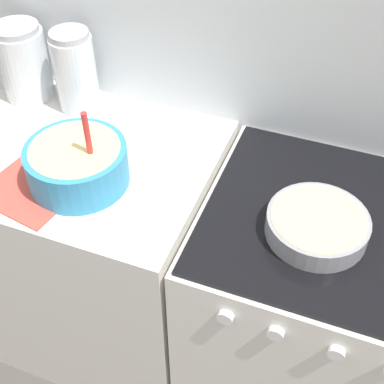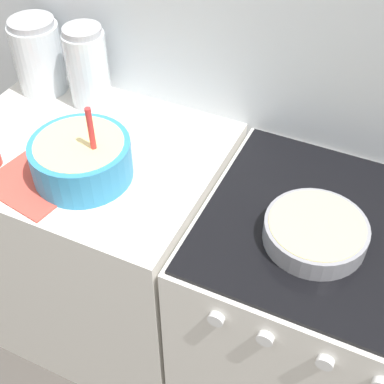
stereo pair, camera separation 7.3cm
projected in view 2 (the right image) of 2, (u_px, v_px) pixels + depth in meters
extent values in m
cube|color=silver|center=(259.00, 28.00, 1.47)|extent=(4.61, 0.05, 2.40)
cube|color=silver|center=(100.00, 245.00, 1.90)|extent=(0.81, 0.63, 0.89)
cube|color=white|center=(310.00, 325.00, 1.67)|extent=(0.70, 0.63, 0.88)
cube|color=black|center=(337.00, 230.00, 1.36)|extent=(0.67, 0.61, 0.01)
cylinder|color=white|center=(216.00, 319.00, 1.26)|extent=(0.04, 0.02, 0.04)
cylinder|color=white|center=(265.00, 338.00, 1.22)|extent=(0.04, 0.02, 0.04)
cylinder|color=white|center=(325.00, 362.00, 1.18)|extent=(0.04, 0.02, 0.04)
cylinder|color=#338CBF|center=(82.00, 160.00, 1.46)|extent=(0.28, 0.28, 0.11)
cylinder|color=#EFDB8C|center=(80.00, 152.00, 1.44)|extent=(0.24, 0.24, 0.06)
cylinder|color=red|center=(93.00, 143.00, 1.40)|extent=(0.02, 0.02, 0.22)
cylinder|color=gray|center=(315.00, 232.00, 1.31)|extent=(0.25, 0.25, 0.06)
cylinder|color=#EFDB8C|center=(316.00, 231.00, 1.30)|extent=(0.23, 0.23, 0.05)
cylinder|color=silver|center=(39.00, 58.00, 1.74)|extent=(0.16, 0.16, 0.23)
cylinder|color=tan|center=(42.00, 70.00, 1.77)|extent=(0.14, 0.14, 0.14)
cylinder|color=#B2B2B7|center=(31.00, 23.00, 1.65)|extent=(0.14, 0.14, 0.02)
cylinder|color=silver|center=(88.00, 69.00, 1.68)|extent=(0.13, 0.13, 0.24)
cylinder|color=silver|center=(90.00, 82.00, 1.71)|extent=(0.11, 0.11, 0.14)
cylinder|color=#B2B2B7|center=(82.00, 31.00, 1.59)|extent=(0.12, 0.12, 0.02)
cube|color=#CC4C3F|center=(46.00, 174.00, 1.50)|extent=(0.29, 0.33, 0.01)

